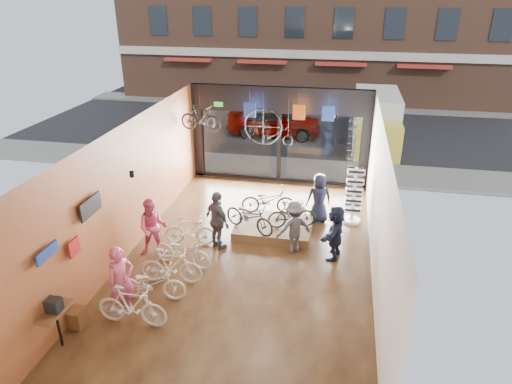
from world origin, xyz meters
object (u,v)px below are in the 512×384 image
(box_truck, at_px, (377,123))
(penny_farthing, at_px, (271,129))
(floor_bike_1, at_px, (132,306))
(customer_5, at_px, (335,232))
(floor_bike_4, at_px, (183,251))
(hung_bike, at_px, (200,118))
(customer_0, at_px, (121,281))
(display_bike_mid, at_px, (292,214))
(customer_4, at_px, (319,198))
(customer_2, at_px, (218,221))
(floor_bike_2, at_px, (151,283))
(display_platform, at_px, (274,228))
(customer_1, at_px, (153,228))
(street_car, at_px, (274,120))
(floor_bike_5, at_px, (190,231))
(customer_3, at_px, (294,227))
(display_bike_left, at_px, (249,216))
(display_bike_right, at_px, (268,200))
(sunglasses_rack, at_px, (354,196))
(floor_bike_3, at_px, (171,266))

(box_truck, distance_m, penny_farthing, 7.56)
(floor_bike_1, xyz_separation_m, customer_5, (4.48, 3.83, 0.31))
(floor_bike_4, relative_size, hung_bike, 1.09)
(customer_0, bearing_deg, display_bike_mid, -1.43)
(floor_bike_4, height_order, customer_4, customer_4)
(customer_2, bearing_deg, hung_bike, -26.23)
(floor_bike_2, height_order, customer_0, customer_0)
(floor_bike_2, xyz_separation_m, floor_bike_4, (0.26, 1.61, -0.01))
(box_truck, distance_m, customer_2, 11.75)
(customer_5, relative_size, penny_farthing, 0.94)
(display_platform, bearing_deg, customer_4, 36.81)
(floor_bike_2, relative_size, penny_farthing, 1.00)
(customer_1, bearing_deg, customer_2, 6.30)
(street_car, xyz_separation_m, floor_bike_2, (-0.86, -14.33, -0.37))
(street_car, distance_m, floor_bike_5, 11.61)
(hung_bike, bearing_deg, floor_bike_1, -166.12)
(customer_0, distance_m, customer_3, 5.09)
(display_platform, bearing_deg, penny_farthing, 101.44)
(floor_bike_4, bearing_deg, display_bike_left, -31.43)
(floor_bike_1, xyz_separation_m, display_bike_right, (2.21, 5.70, 0.25))
(display_bike_right, height_order, sunglasses_rack, sunglasses_rack)
(floor_bike_2, xyz_separation_m, penny_farthing, (1.83, 7.15, 2.04))
(customer_2, xyz_separation_m, customer_3, (2.24, 0.22, -0.10))
(street_car, height_order, sunglasses_rack, sunglasses_rack)
(display_bike_mid, relative_size, customer_3, 0.92)
(display_bike_mid, distance_m, hung_bike, 5.05)
(street_car, xyz_separation_m, floor_bike_1, (-0.91, -15.31, -0.32))
(display_bike_mid, bearing_deg, floor_bike_5, 93.19)
(floor_bike_5, distance_m, customer_0, 3.41)
(floor_bike_4, relative_size, penny_farthing, 0.98)
(floor_bike_3, height_order, floor_bike_4, floor_bike_3)
(floor_bike_2, relative_size, customer_2, 0.96)
(floor_bike_2, relative_size, customer_3, 1.07)
(street_car, bearing_deg, hung_bike, 169.20)
(floor_bike_3, bearing_deg, customer_5, -68.48)
(customer_4, height_order, hung_bike, hung_bike)
(display_bike_right, bearing_deg, display_bike_left, 154.40)
(display_bike_mid, height_order, display_bike_right, display_bike_right)
(floor_bike_4, xyz_separation_m, display_bike_mid, (2.80, 2.24, 0.31))
(display_bike_left, relative_size, customer_1, 1.02)
(customer_0, xyz_separation_m, customer_3, (3.68, 3.52, -0.06))
(floor_bike_1, relative_size, display_bike_mid, 1.12)
(street_car, distance_m, floor_bike_1, 15.34)
(customer_0, relative_size, customer_2, 0.96)
(sunglasses_rack, bearing_deg, display_bike_mid, -134.94)
(display_platform, distance_m, customer_0, 5.48)
(floor_bike_4, relative_size, customer_5, 1.05)
(customer_0, bearing_deg, floor_bike_2, -0.35)
(floor_bike_4, distance_m, display_bike_left, 2.41)
(customer_3, bearing_deg, floor_bike_2, 11.01)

